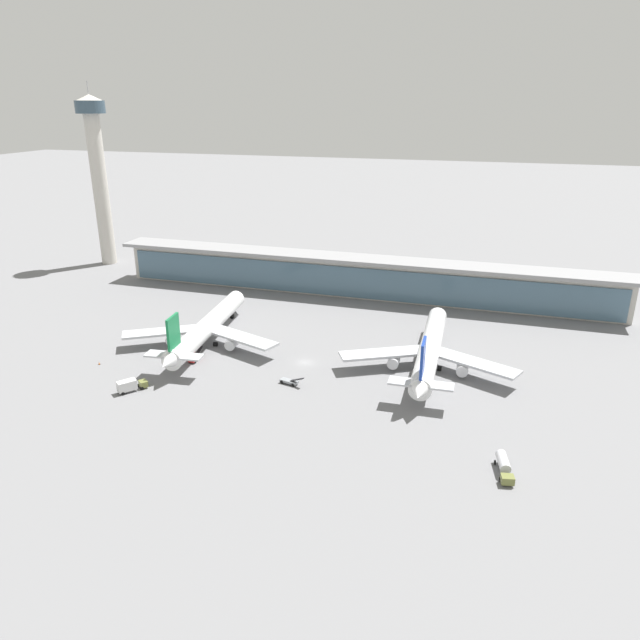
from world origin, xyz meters
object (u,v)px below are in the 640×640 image
at_px(service_truck_near_nose_red, 195,358).
at_px(safety_cone_alpha, 173,368).
at_px(service_truck_by_tail_olive, 130,385).
at_px(safety_cone_bravo, 99,363).
at_px(airliner_left_stand, 207,327).
at_px(service_truck_mid_apron_grey, 290,381).
at_px(airliner_centre_stand, 430,350).
at_px(control_tower, 98,168).
at_px(service_truck_under_wing_olive, 504,466).

bearing_deg(service_truck_near_nose_red, safety_cone_alpha, -113.10).
distance_m(service_truck_by_tail_olive, safety_cone_bravo, 21.04).
bearing_deg(airliner_left_stand, service_truck_mid_apron_grey, -29.17).
distance_m(airliner_left_stand, service_truck_near_nose_red, 13.16).
bearing_deg(safety_cone_alpha, safety_cone_bravo, -171.31).
height_order(service_truck_near_nose_red, safety_cone_alpha, service_truck_near_nose_red).
distance_m(airliner_centre_stand, control_tower, 169.63).
xyz_separation_m(airliner_left_stand, service_truck_near_nose_red, (2.44, -12.16, -4.41)).
height_order(airliner_left_stand, safety_cone_alpha, airliner_left_stand).
relative_size(service_truck_under_wing_olive, control_tower, 0.12).
xyz_separation_m(airliner_centre_stand, service_truck_mid_apron_grey, (-32.74, -20.77, -4.41)).
relative_size(airliner_left_stand, safety_cone_alpha, 88.97).
bearing_deg(service_truck_mid_apron_grey, airliner_centre_stand, 32.40).
bearing_deg(control_tower, safety_cone_alpha, -46.98).
bearing_deg(service_truck_mid_apron_grey, safety_cone_bravo, -175.73).
height_order(airliner_left_stand, airliner_centre_stand, same).
bearing_deg(safety_cone_bravo, service_truck_mid_apron_grey, 4.27).
relative_size(control_tower, safety_cone_bravo, 108.08).
relative_size(control_tower, safety_cone_alpha, 108.08).
distance_m(airliner_centre_stand, safety_cone_bravo, 90.75).
distance_m(airliner_centre_stand, service_truck_under_wing_olive, 49.46).
relative_size(service_truck_mid_apron_grey, safety_cone_alpha, 9.90).
bearing_deg(safety_cone_bravo, service_truck_by_tail_olive, -32.84).
distance_m(airliner_left_stand, safety_cone_bravo, 31.51).
height_order(airliner_centre_stand, service_truck_mid_apron_grey, airliner_centre_stand).
height_order(service_truck_under_wing_olive, service_truck_by_tail_olive, service_truck_by_tail_olive).
xyz_separation_m(airliner_left_stand, service_truck_mid_apron_grey, (32.71, -18.26, -4.41)).
distance_m(service_truck_by_tail_olive, control_tower, 138.75).
height_order(airliner_centre_stand, safety_cone_alpha, airliner_centre_stand).
bearing_deg(safety_cone_bravo, service_truck_near_nose_red, 22.84).
bearing_deg(control_tower, safety_cone_bravo, -55.95).
relative_size(airliner_centre_stand, control_tower, 0.82).
height_order(service_truck_near_nose_red, service_truck_by_tail_olive, service_truck_by_tail_olive).
relative_size(service_truck_under_wing_olive, safety_cone_alpha, 12.68).
bearing_deg(safety_cone_bravo, service_truck_under_wing_olive, -10.62).
distance_m(service_truck_mid_apron_grey, control_tower, 153.70).
bearing_deg(service_truck_near_nose_red, service_truck_mid_apron_grey, -11.39).
distance_m(control_tower, safety_cone_bravo, 120.58).
bearing_deg(service_truck_mid_apron_grey, service_truck_under_wing_olive, -24.53).
relative_size(airliner_left_stand, control_tower, 0.82).
xyz_separation_m(safety_cone_alpha, safety_cone_bravo, (-21.18, -3.24, 0.00)).
bearing_deg(safety_cone_alpha, service_truck_mid_apron_grey, 1.43).
distance_m(service_truck_near_nose_red, service_truck_by_tail_olive, 22.52).
bearing_deg(service_truck_near_nose_red, airliner_centre_stand, 13.11).
bearing_deg(service_truck_under_wing_olive, service_truck_mid_apron_grey, 155.47).
bearing_deg(service_truck_under_wing_olive, safety_cone_bravo, 169.38).
height_order(airliner_left_stand, safety_cone_bravo, airliner_left_stand).
height_order(airliner_centre_stand, service_truck_by_tail_olive, airliner_centre_stand).
relative_size(airliner_centre_stand, service_truck_near_nose_red, 9.10).
xyz_separation_m(service_truck_near_nose_red, service_truck_under_wing_olive, (83.30, -30.30, 0.90)).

